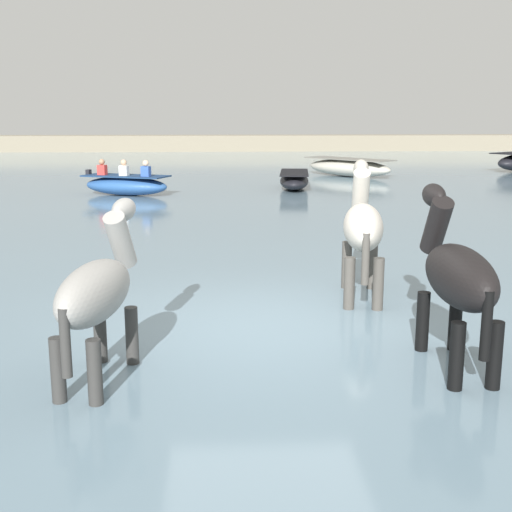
{
  "coord_description": "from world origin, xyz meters",
  "views": [
    {
      "loc": [
        -0.54,
        -7.23,
        2.74
      ],
      "look_at": [
        -0.05,
        1.57,
        0.84
      ],
      "focal_mm": 46.23,
      "sensor_mm": 36.0,
      "label": 1
    }
  ],
  "objects_px": {
    "horse_lead_pinto": "(363,230)",
    "boat_near_starboard": "(126,185)",
    "horse_flank_grey": "(98,295)",
    "boat_mid_outer": "(349,167)",
    "horse_trailing_black": "(457,280)",
    "boat_near_port": "(294,180)"
  },
  "relations": [
    {
      "from": "horse_lead_pinto",
      "to": "boat_near_starboard",
      "type": "distance_m",
      "value": 12.64
    },
    {
      "from": "horse_lead_pinto",
      "to": "boat_near_starboard",
      "type": "relative_size",
      "value": 0.73
    },
    {
      "from": "horse_lead_pinto",
      "to": "horse_flank_grey",
      "type": "relative_size",
      "value": 1.1
    },
    {
      "from": "boat_near_port",
      "to": "boat_mid_outer",
      "type": "bearing_deg",
      "value": 58.65
    },
    {
      "from": "boat_mid_outer",
      "to": "boat_near_starboard",
      "type": "height_order",
      "value": "boat_near_starboard"
    },
    {
      "from": "horse_lead_pinto",
      "to": "horse_flank_grey",
      "type": "bearing_deg",
      "value": -138.43
    },
    {
      "from": "boat_near_port",
      "to": "boat_near_starboard",
      "type": "bearing_deg",
      "value": -164.66
    },
    {
      "from": "boat_near_port",
      "to": "boat_near_starboard",
      "type": "relative_size",
      "value": 1.03
    },
    {
      "from": "horse_trailing_black",
      "to": "boat_mid_outer",
      "type": "xyz_separation_m",
      "value": [
        2.88,
        20.04,
        -0.51
      ]
    },
    {
      "from": "horse_flank_grey",
      "to": "boat_near_port",
      "type": "height_order",
      "value": "horse_flank_grey"
    },
    {
      "from": "horse_flank_grey",
      "to": "boat_near_starboard",
      "type": "bearing_deg",
      "value": 96.86
    },
    {
      "from": "horse_lead_pinto",
      "to": "boat_mid_outer",
      "type": "relative_size",
      "value": 0.56
    },
    {
      "from": "horse_trailing_black",
      "to": "boat_near_starboard",
      "type": "xyz_separation_m",
      "value": [
        -5.08,
        14.21,
        -0.54
      ]
    },
    {
      "from": "boat_mid_outer",
      "to": "boat_near_starboard",
      "type": "xyz_separation_m",
      "value": [
        -7.96,
        -5.82,
        -0.03
      ]
    },
    {
      "from": "horse_trailing_black",
      "to": "boat_mid_outer",
      "type": "distance_m",
      "value": 20.25
    },
    {
      "from": "horse_lead_pinto",
      "to": "boat_near_port",
      "type": "relative_size",
      "value": 0.71
    },
    {
      "from": "horse_flank_grey",
      "to": "boat_near_starboard",
      "type": "distance_m",
      "value": 14.47
    },
    {
      "from": "horse_lead_pinto",
      "to": "horse_trailing_black",
      "type": "relative_size",
      "value": 1.04
    },
    {
      "from": "horse_lead_pinto",
      "to": "boat_near_starboard",
      "type": "bearing_deg",
      "value": 111.93
    },
    {
      "from": "horse_lead_pinto",
      "to": "boat_near_port",
      "type": "distance_m",
      "value": 13.19
    },
    {
      "from": "horse_lead_pinto",
      "to": "boat_near_starboard",
      "type": "xyz_separation_m",
      "value": [
        -4.71,
        11.71,
        -0.59
      ]
    },
    {
      "from": "horse_trailing_black",
      "to": "boat_near_port",
      "type": "relative_size",
      "value": 0.68
    }
  ]
}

